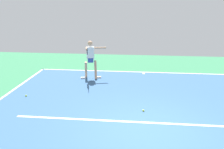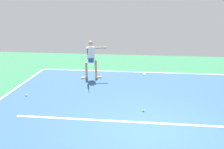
% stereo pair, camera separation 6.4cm
% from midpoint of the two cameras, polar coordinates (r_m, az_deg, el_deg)
% --- Properties ---
extents(ground_plane, '(19.93, 19.93, 0.00)m').
position_cam_midpoint_polar(ground_plane, '(6.95, 8.00, -12.87)').
color(ground_plane, '#388456').
extents(court_surface, '(10.64, 11.82, 0.00)m').
position_cam_midpoint_polar(court_surface, '(6.95, 8.00, -12.86)').
color(court_surface, '#38608E').
rests_on(court_surface, ground_plane).
extents(court_line_baseline_near, '(10.64, 0.10, 0.01)m').
position_cam_midpoint_polar(court_line_baseline_near, '(12.39, 7.24, 0.57)').
color(court_line_baseline_near, white).
rests_on(court_line_baseline_near, ground_plane).
extents(court_line_service, '(7.98, 0.10, 0.01)m').
position_cam_midpoint_polar(court_line_service, '(7.36, 7.89, -11.06)').
color(court_line_service, white).
rests_on(court_line_service, ground_plane).
extents(court_line_centre_mark, '(0.10, 0.30, 0.01)m').
position_cam_midpoint_polar(court_line_centre_mark, '(12.20, 7.26, 0.31)').
color(court_line_centre_mark, white).
rests_on(court_line_centre_mark, ground_plane).
extents(tennis_player, '(1.17, 1.30, 1.76)m').
position_cam_midpoint_polar(tennis_player, '(11.06, -5.18, 4.04)').
color(tennis_player, tan).
rests_on(tennis_player, ground_plane).
extents(tennis_ball_by_baseline, '(0.07, 0.07, 0.07)m').
position_cam_midpoint_polar(tennis_ball_by_baseline, '(9.72, -19.63, -4.69)').
color(tennis_ball_by_baseline, '#C6E53D').
rests_on(tennis_ball_by_baseline, ground_plane).
extents(tennis_ball_centre_court, '(0.07, 0.07, 0.07)m').
position_cam_midpoint_polar(tennis_ball_centre_court, '(8.03, 7.12, -8.34)').
color(tennis_ball_centre_court, '#CCE033').
rests_on(tennis_ball_centre_court, ground_plane).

